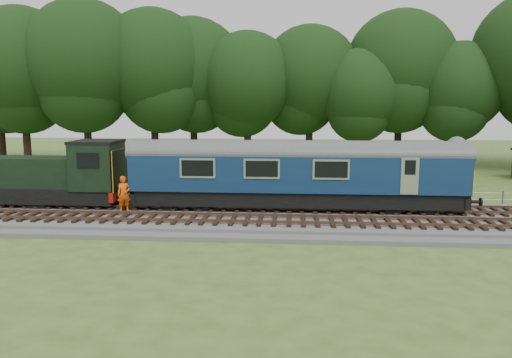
{
  "coord_description": "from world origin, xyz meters",
  "views": [
    {
      "loc": [
        -0.47,
        -25.78,
        6.19
      ],
      "look_at": [
        -2.56,
        1.4,
        2.0
      ],
      "focal_mm": 35.0,
      "sensor_mm": 36.0,
      "label": 1
    }
  ],
  "objects": [
    {
      "name": "track_south",
      "position": [
        0.0,
        -1.6,
        0.42
      ],
      "size": [
        67.2,
        2.4,
        0.21
      ],
      "color": "black",
      "rests_on": "ballast"
    },
    {
      "name": "fence",
      "position": [
        0.0,
        4.5,
        0.0
      ],
      "size": [
        64.0,
        0.12,
        1.0
      ],
      "primitive_type": null,
      "color": "#6B6054",
      "rests_on": "ground"
    },
    {
      "name": "dmu_railcar",
      "position": [
        -0.34,
        1.4,
        2.61
      ],
      "size": [
        18.05,
        2.86,
        3.88
      ],
      "color": "black",
      "rests_on": "ground"
    },
    {
      "name": "worker",
      "position": [
        -9.56,
        -0.09,
        1.33
      ],
      "size": [
        0.85,
        0.76,
        1.96
      ],
      "primitive_type": "imported",
      "rotation": [
        0.0,
        0.0,
        0.51
      ],
      "color": "#FE550D",
      "rests_on": "ballast"
    },
    {
      "name": "tree_line",
      "position": [
        0.0,
        22.0,
        0.0
      ],
      "size": [
        70.0,
        8.0,
        18.0
      ],
      "primitive_type": null,
      "color": "black",
      "rests_on": "ground"
    },
    {
      "name": "ground",
      "position": [
        0.0,
        0.0,
        0.0
      ],
      "size": [
        120.0,
        120.0,
        0.0
      ],
      "primitive_type": "plane",
      "color": "#405D22",
      "rests_on": "ground"
    },
    {
      "name": "shunter_loco",
      "position": [
        -14.27,
        1.4,
        1.97
      ],
      "size": [
        8.91,
        2.6,
        3.38
      ],
      "color": "black",
      "rests_on": "ground"
    },
    {
      "name": "ballast",
      "position": [
        0.0,
        0.0,
        0.17
      ],
      "size": [
        70.0,
        7.0,
        0.35
      ],
      "primitive_type": "cube",
      "color": "#4C4C4F",
      "rests_on": "ground"
    },
    {
      "name": "track_north",
      "position": [
        0.0,
        1.4,
        0.42
      ],
      "size": [
        67.2,
        2.4,
        0.21
      ],
      "color": "black",
      "rests_on": "ballast"
    }
  ]
}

